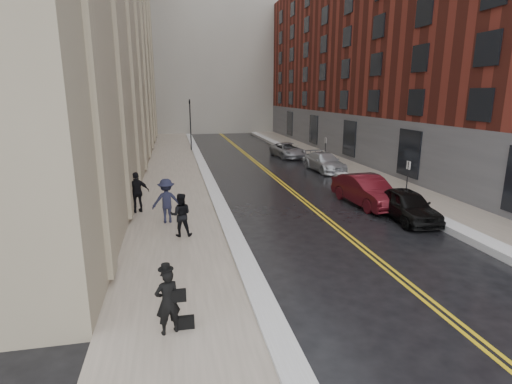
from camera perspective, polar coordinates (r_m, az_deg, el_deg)
name	(u,v)px	position (r m, az deg, el deg)	size (l,w,h in m)	color
ground	(321,279)	(13.13, 9.30, -12.20)	(160.00, 160.00, 0.00)	black
sidewalk_left	(173,180)	(27.55, -11.72, 1.74)	(4.00, 64.00, 0.15)	gray
sidewalk_right	(358,172)	(30.64, 14.43, 2.80)	(3.00, 64.00, 0.15)	gray
lane_stripe_a	(272,177)	(28.39, 2.31, 2.22)	(0.12, 64.00, 0.01)	gold
lane_stripe_b	(275,176)	(28.45, 2.78, 2.24)	(0.12, 64.00, 0.01)	gold
snow_ridge_left	(207,177)	(27.63, -6.95, 2.08)	(0.70, 60.80, 0.26)	white
snow_ridge_right	(335,172)	(29.86, 11.24, 2.83)	(0.85, 60.80, 0.30)	white
building_right	(417,56)	(40.55, 22.06, 17.54)	(14.00, 50.00, 18.00)	maroon
tower_far_right	(269,2)	(80.79, 1.83, 25.49)	(22.00, 18.00, 44.00)	slate
traffic_signal	(190,121)	(41.09, -9.37, 10.00)	(0.18, 0.15, 5.20)	black
parking_sign_near	(407,177)	(23.03, 20.82, 2.01)	(0.06, 0.35, 2.23)	black
parking_sign_far	(325,148)	(33.61, 9.88, 6.19)	(0.06, 0.35, 2.23)	black
car_black	(407,205)	(19.76, 20.79, -1.77)	(1.68, 4.18, 1.43)	black
car_maroon	(366,191)	(21.70, 15.49, 0.19)	(1.67, 4.79, 1.58)	#480C13
car_silver_near	(325,162)	(30.79, 9.77, 4.24)	(1.92, 4.72, 1.37)	#B3B6BB
car_silver_far	(288,150)	(37.14, 4.56, 5.98)	(2.17, 4.71, 1.31)	#95969C
pedestrian_main	(168,302)	(9.96, -12.52, -15.03)	(0.60, 0.39, 1.65)	black
pedestrian_a	(181,215)	(16.24, -10.70, -3.21)	(0.85, 0.67, 1.76)	black
pedestrian_b	(167,201)	(18.03, -12.65, -1.23)	(1.28, 0.73, 1.98)	#1A1C30
pedestrian_c	(137,192)	(19.94, -16.60, -0.04)	(1.15, 0.48, 1.97)	black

